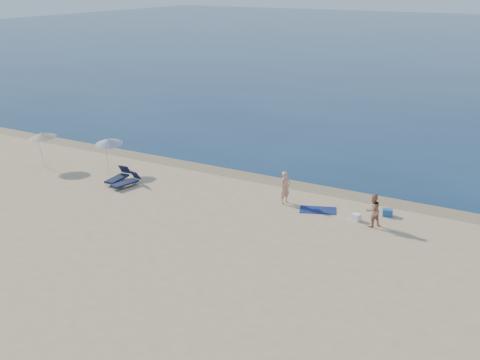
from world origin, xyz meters
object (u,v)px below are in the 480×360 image
at_px(person_left, 285,188).
at_px(blue_cooler, 388,213).
at_px(person_right, 373,210).
at_px(umbrella_near, 109,142).

relative_size(person_left, blue_cooler, 3.52).
height_order(person_right, blue_cooler, person_right).
height_order(person_left, umbrella_near, umbrella_near).
relative_size(person_left, umbrella_near, 0.80).
xyz_separation_m(person_right, blue_cooler, (0.25, 1.61, -0.63)).
bearing_deg(person_right, blue_cooler, -155.35).
bearing_deg(person_left, blue_cooler, -64.56).
distance_m(person_left, person_right, 4.85).
relative_size(person_right, blue_cooler, 3.33).
bearing_deg(blue_cooler, person_right, -116.36).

